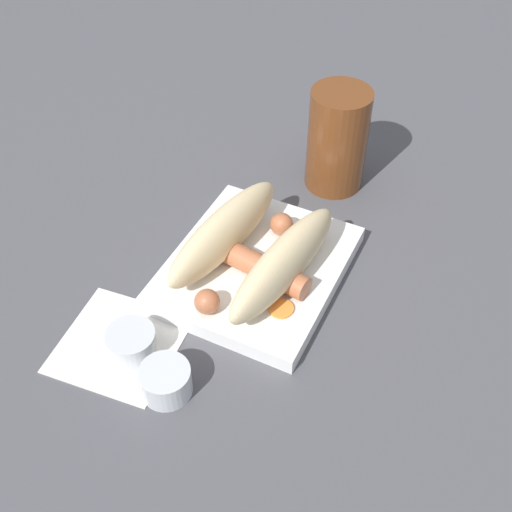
% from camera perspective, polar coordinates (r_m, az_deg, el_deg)
% --- Properties ---
extents(ground_plane, '(3.00, 3.00, 0.00)m').
position_cam_1_polar(ground_plane, '(0.74, 0.00, -1.63)').
color(ground_plane, '#4C4C51').
extents(food_tray, '(0.21, 0.18, 0.02)m').
position_cam_1_polar(food_tray, '(0.73, 0.00, -1.10)').
color(food_tray, white).
rests_on(food_tray, ground_plane).
extents(bread_roll, '(0.21, 0.15, 0.06)m').
position_cam_1_polar(bread_roll, '(0.70, -0.28, 0.73)').
color(bread_roll, beige).
rests_on(bread_roll, food_tray).
extents(sausage, '(0.17, 0.15, 0.03)m').
position_cam_1_polar(sausage, '(0.71, -0.85, -0.42)').
color(sausage, '#B26642').
rests_on(sausage, food_tray).
extents(pickled_veggies, '(0.04, 0.06, 0.00)m').
position_cam_1_polar(pickled_veggies, '(0.68, 1.38, -4.30)').
color(pickled_veggies, orange).
rests_on(pickled_veggies, food_tray).
extents(napkin, '(0.13, 0.13, 0.00)m').
position_cam_1_polar(napkin, '(0.69, -12.02, -7.61)').
color(napkin, white).
rests_on(napkin, ground_plane).
extents(condiment_cup_near, '(0.05, 0.05, 0.03)m').
position_cam_1_polar(condiment_cup_near, '(0.67, -10.96, -7.74)').
color(condiment_cup_near, silver).
rests_on(condiment_cup_near, ground_plane).
extents(condiment_cup_far, '(0.05, 0.05, 0.03)m').
position_cam_1_polar(condiment_cup_far, '(0.64, -8.01, -11.02)').
color(condiment_cup_far, silver).
rests_on(condiment_cup_far, ground_plane).
extents(drink_glass, '(0.08, 0.08, 0.14)m').
position_cam_1_polar(drink_glass, '(0.83, 7.24, 10.22)').
color(drink_glass, brown).
rests_on(drink_glass, ground_plane).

